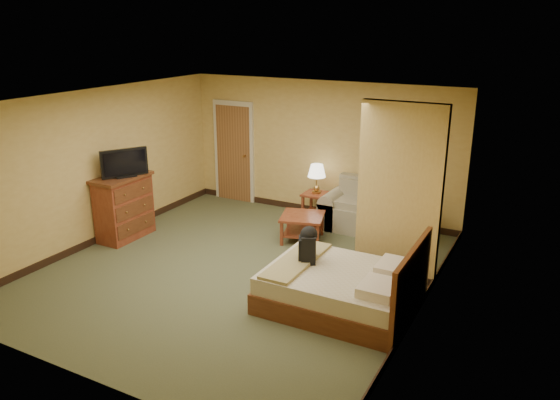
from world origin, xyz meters
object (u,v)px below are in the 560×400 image
Objects in this scene: dresser at (124,207)px; coffee_table at (302,222)px; loveseat at (372,215)px; bed at (343,288)px.

coffee_table is at bearing 25.59° from dresser.
loveseat is at bearing 47.48° from coffee_table.
coffee_table is 0.46× the size of bed.
bed is at bearing -78.53° from loveseat.
loveseat is 1.36m from coffee_table.
coffee_table is 0.79× the size of dresser.
dresser is at bearing -147.78° from loveseat.
bed is at bearing -7.04° from dresser.
bed is at bearing -51.20° from coffee_table.
loveseat is 0.94× the size of bed.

